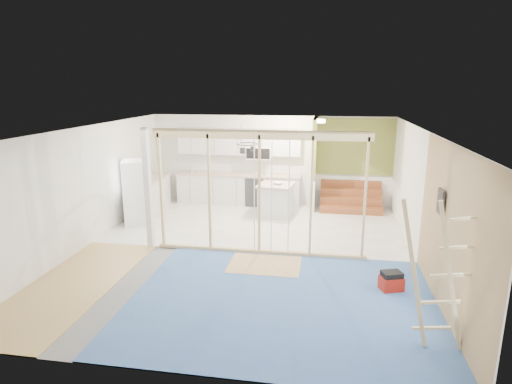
% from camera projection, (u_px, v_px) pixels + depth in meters
% --- Properties ---
extents(room, '(7.01, 8.01, 2.61)m').
position_uv_depth(room, '(245.00, 193.00, 8.74)').
color(room, slate).
rests_on(room, ground).
extents(floor_overlays, '(7.00, 8.00, 0.03)m').
position_uv_depth(floor_overlays, '(249.00, 251.00, 9.10)').
color(floor_overlays, silver).
rests_on(floor_overlays, room).
extents(stud_frame, '(4.66, 0.14, 2.60)m').
position_uv_depth(stud_frame, '(233.00, 179.00, 8.71)').
color(stud_frame, '#D3BE81').
rests_on(stud_frame, room).
extents(base_cabinets, '(4.45, 2.24, 0.93)m').
position_uv_depth(base_cabinets, '(212.00, 191.00, 12.41)').
color(base_cabinets, silver).
rests_on(base_cabinets, room).
extents(upper_cabinets, '(3.60, 0.41, 0.85)m').
position_uv_depth(upper_cabinets, '(241.00, 143.00, 12.40)').
color(upper_cabinets, silver).
rests_on(upper_cabinets, room).
extents(green_partition, '(2.25, 1.51, 2.60)m').
position_uv_depth(green_partition, '(341.00, 177.00, 12.01)').
color(green_partition, olive).
rests_on(green_partition, room).
extents(pot_rack, '(0.52, 0.52, 0.72)m').
position_uv_depth(pot_rack, '(247.00, 146.00, 10.43)').
color(pot_rack, black).
rests_on(pot_rack, room).
extents(sheathing_panel, '(0.02, 4.00, 2.60)m').
position_uv_depth(sheathing_panel, '(452.00, 235.00, 6.28)').
color(sheathing_panel, tan).
rests_on(sheathing_panel, room).
extents(electrical_panel, '(0.04, 0.30, 0.40)m').
position_uv_depth(electrical_panel, '(441.00, 202.00, 6.78)').
color(electrical_panel, '#343438').
rests_on(electrical_panel, room).
extents(ceiling_light, '(0.32, 0.32, 0.08)m').
position_uv_depth(ceiling_light, '(319.00, 121.00, 11.09)').
color(ceiling_light, '#FFEABF').
rests_on(ceiling_light, room).
extents(fridge, '(0.94, 0.90, 1.63)m').
position_uv_depth(fridge, '(138.00, 192.00, 10.80)').
color(fridge, white).
rests_on(fridge, room).
extents(island, '(1.01, 1.01, 0.89)m').
position_uv_depth(island, '(276.00, 200.00, 11.48)').
color(island, silver).
rests_on(island, room).
extents(bowl, '(0.32, 0.32, 0.06)m').
position_uv_depth(bowl, '(278.00, 183.00, 11.35)').
color(bowl, white).
rests_on(bowl, island).
extents(soap_bottle_a, '(0.13, 0.13, 0.27)m').
position_uv_depth(soap_bottle_a, '(192.00, 168.00, 12.67)').
color(soap_bottle_a, '#A5ADB8').
rests_on(soap_bottle_a, base_cabinets).
extents(soap_bottle_b, '(0.10, 0.10, 0.21)m').
position_uv_depth(soap_bottle_b, '(268.00, 172.00, 12.25)').
color(soap_bottle_b, silver).
rests_on(soap_bottle_b, base_cabinets).
extents(toolbox, '(0.44, 0.38, 0.35)m').
position_uv_depth(toolbox, '(391.00, 282.00, 7.34)').
color(toolbox, '#9C1A0E').
rests_on(toolbox, room).
extents(ladder, '(1.09, 0.12, 2.03)m').
position_uv_depth(ladder, '(437.00, 276.00, 5.55)').
color(ladder, '#DCC086').
rests_on(ladder, room).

